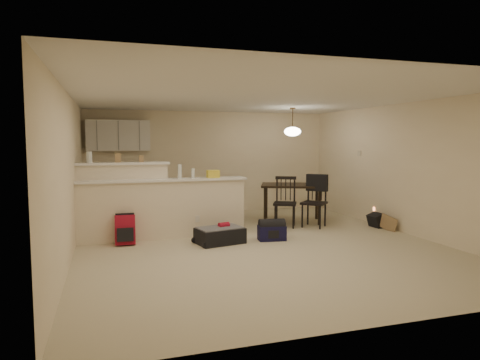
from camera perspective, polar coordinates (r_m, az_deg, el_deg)
name	(u,v)px	position (r m, az deg, el deg)	size (l,w,h in m)	color
room	(258,172)	(7.31, 2.38, 1.11)	(7.00, 7.02, 2.50)	beige
breakfast_bar	(149,205)	(7.96, -12.10, -3.31)	(3.08, 0.58, 1.39)	beige
upper_cabinets	(118,136)	(10.19, -15.93, 5.72)	(1.40, 0.34, 0.70)	white
kitchen_counter	(129,199)	(10.15, -14.58, -2.45)	(1.80, 0.60, 0.90)	white
thermostat	(359,153)	(10.02, 15.63, 3.45)	(0.02, 0.12, 0.12)	beige
jar	(89,157)	(8.00, -19.46, 2.89)	(0.10, 0.10, 0.20)	silver
cereal_box	(118,158)	(7.99, -15.97, 2.84)	(0.10, 0.07, 0.16)	#A28053
small_box	(141,159)	(8.01, -13.03, 2.77)	(0.08, 0.06, 0.12)	#A28053
bottle_a	(180,171)	(7.89, -8.04, 1.14)	(0.07, 0.07, 0.26)	silver
bottle_b	(193,173)	(7.93, -6.29, 0.90)	(0.06, 0.06, 0.18)	silver
bag_lump	(213,174)	(8.01, -3.62, 0.82)	(0.22, 0.18, 0.14)	#A28053
dining_table	(292,189)	(9.46, 6.93, -1.17)	(1.56, 1.32, 0.83)	black
pendant_lamp	(292,131)	(9.41, 7.01, 6.49)	(0.36, 0.36, 0.62)	brown
dining_chair_near	(285,202)	(8.88, 6.02, -2.94)	(0.45, 0.43, 1.04)	black
dining_chair_far	(314,202)	(8.96, 9.84, -2.84)	(0.46, 0.44, 1.06)	black
suitcase	(220,236)	(7.50, -2.70, -7.42)	(0.79, 0.51, 0.27)	black
red_backpack	(125,230)	(7.63, -15.06, -6.46)	(0.34, 0.21, 0.50)	#A81328
navy_duffel	(272,233)	(7.73, 4.26, -7.05)	(0.48, 0.26, 0.26)	#121137
black_daypack	(376,221)	(9.29, 17.74, -5.17)	(0.31, 0.22, 0.28)	black
cardboard_sheet	(388,223)	(9.02, 19.19, -5.47)	(0.38, 0.02, 0.29)	#A28053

